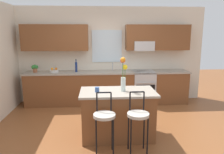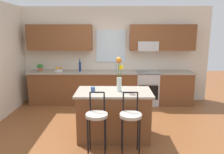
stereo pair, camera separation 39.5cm
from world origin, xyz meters
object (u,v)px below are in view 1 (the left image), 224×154
(bar_stool_middle, at_px, (138,117))
(bottle_olive_oil, at_px, (76,67))
(bar_stool_near, at_px, (104,118))
(kitchen_island, at_px, (118,114))
(potted_plant_small, at_px, (35,68))
(fruit_bowl_oranges, at_px, (54,71))
(flower_vase, at_px, (123,73))
(oven_range, at_px, (143,87))
(mug_ceramic, at_px, (97,90))

(bar_stool_middle, relative_size, bottle_olive_oil, 2.98)
(bar_stool_near, distance_m, bottle_olive_oil, 2.78)
(kitchen_island, xyz_separation_m, bottle_olive_oil, (-0.95, 2.06, 0.60))
(bar_stool_middle, bearing_deg, bottle_olive_oil, 114.77)
(bar_stool_near, height_order, potted_plant_small, potted_plant_small)
(bar_stool_near, bearing_deg, fruit_bowl_oranges, 115.68)
(bar_stool_near, distance_m, flower_vase, 0.94)
(bar_stool_middle, distance_m, fruit_bowl_oranges, 3.25)
(fruit_bowl_oranges, distance_m, bottle_olive_oil, 0.61)
(flower_vase, distance_m, fruit_bowl_oranges, 2.67)
(oven_range, relative_size, fruit_bowl_oranges, 3.83)
(kitchen_island, xyz_separation_m, potted_plant_small, (-2.07, 2.06, 0.58))
(bottle_olive_oil, bearing_deg, potted_plant_small, 179.93)
(flower_vase, distance_m, potted_plant_small, 3.01)
(mug_ceramic, bearing_deg, flower_vase, 3.82)
(bar_stool_near, height_order, flower_vase, flower_vase)
(oven_range, xyz_separation_m, bar_stool_middle, (-0.65, -2.64, 0.18))
(flower_vase, height_order, mug_ceramic, flower_vase)
(flower_vase, distance_m, bottle_olive_oil, 2.33)
(flower_vase, xyz_separation_m, potted_plant_small, (-2.17, 2.07, -0.23))
(oven_range, bearing_deg, mug_ceramic, -122.21)
(kitchen_island, relative_size, bar_stool_middle, 1.35)
(bar_stool_near, xyz_separation_m, bar_stool_middle, (0.55, 0.00, 0.00))
(fruit_bowl_oranges, bearing_deg, kitchen_island, -52.98)
(bottle_olive_oil, bearing_deg, mug_ceramic, -74.93)
(mug_ceramic, height_order, potted_plant_small, potted_plant_small)
(bar_stool_near, height_order, mug_ceramic, bar_stool_near)
(bottle_olive_oil, bearing_deg, fruit_bowl_oranges, 180.00)
(potted_plant_small, bearing_deg, kitchen_island, -44.93)
(flower_vase, xyz_separation_m, fruit_bowl_oranges, (-1.65, 2.07, -0.31))
(bar_stool_near, xyz_separation_m, flower_vase, (0.37, 0.59, 0.63))
(bar_stool_near, bearing_deg, kitchen_island, 65.36)
(potted_plant_small, bearing_deg, flower_vase, -43.72)
(flower_vase, bearing_deg, potted_plant_small, 136.28)
(bar_stool_middle, height_order, flower_vase, flower_vase)
(kitchen_island, height_order, bottle_olive_oil, bottle_olive_oil)
(kitchen_island, distance_m, flower_vase, 0.81)
(oven_range, xyz_separation_m, kitchen_island, (-0.92, -2.04, 0.00))
(oven_range, relative_size, bar_stool_middle, 0.88)
(mug_ceramic, distance_m, fruit_bowl_oranges, 2.41)
(flower_vase, relative_size, fruit_bowl_oranges, 2.67)
(flower_vase, relative_size, mug_ceramic, 7.11)
(mug_ceramic, distance_m, potted_plant_small, 2.70)
(kitchen_island, bearing_deg, bottle_olive_oil, 114.81)
(kitchen_island, bearing_deg, oven_range, 65.60)
(bar_stool_near, height_order, bottle_olive_oil, bottle_olive_oil)
(bar_stool_middle, distance_m, flower_vase, 0.88)
(bar_stool_middle, height_order, fruit_bowl_oranges, fruit_bowl_oranges)
(bar_stool_near, bearing_deg, bottle_olive_oil, 104.29)
(bar_stool_near, distance_m, fruit_bowl_oranges, 2.97)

